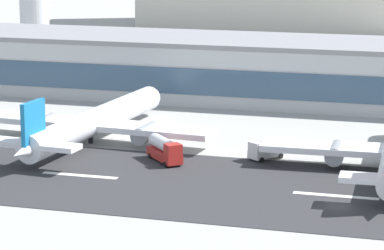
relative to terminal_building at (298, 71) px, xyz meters
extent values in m
plane|color=#9E9E99|center=(18.13, -71.77, -6.47)|extent=(1400.00, 1400.00, 0.00)
cube|color=#2D2D30|center=(18.13, -66.95, -6.43)|extent=(800.00, 33.73, 0.08)
cube|color=white|center=(-21.39, -66.95, -6.38)|extent=(12.00, 1.20, 0.01)
cube|color=white|center=(17.04, -66.95, -6.38)|extent=(12.00, 1.20, 0.01)
cube|color=#B7BABC|center=(0.00, 0.06, -0.50)|extent=(176.48, 25.14, 11.93)
cube|color=#38516B|center=(0.00, -12.66, -1.10)|extent=(171.19, 0.30, 5.37)
cube|color=gray|center=(0.00, 0.06, 5.96)|extent=(178.25, 25.39, 1.00)
cylinder|color=silver|center=(-72.90, 27.54, 10.77)|extent=(7.43, 7.43, 34.47)
cylinder|color=silver|center=(-27.49, -44.74, -2.96)|extent=(8.84, 45.46, 4.52)
sphere|color=silver|center=(-25.33, -22.23, -2.96)|extent=(4.30, 4.30, 4.30)
cone|color=silver|center=(-29.66, -67.25, -2.96)|extent=(4.83, 8.49, 4.07)
cube|color=silver|center=(-27.58, -45.64, -3.41)|extent=(44.08, 10.93, 1.00)
cylinder|color=gray|center=(-17.81, -46.58, -4.21)|extent=(3.53, 6.58, 2.94)
cylinder|color=gray|center=(-37.35, -44.70, -4.21)|extent=(3.53, 6.58, 2.94)
cube|color=silver|center=(-29.49, -65.45, -2.51)|extent=(15.12, 5.14, 0.80)
cube|color=#1975B2|center=(-29.49, -65.45, 0.66)|extent=(1.31, 6.15, 7.24)
cylinder|color=black|center=(-27.71, -46.99, -5.84)|extent=(0.81, 0.81, 1.24)
cylinder|color=gray|center=(14.86, -51.17, -4.24)|extent=(3.12, 6.33, 2.89)
cube|color=white|center=(3.54, -49.47, -5.42)|extent=(5.42, 6.29, 1.20)
cube|color=silver|center=(3.95, -48.89, -4.02)|extent=(4.37, 4.86, 1.60)
cube|color=white|center=(2.29, -51.24, -4.07)|extent=(2.77, 2.65, 1.50)
cylinder|color=black|center=(1.35, -50.50, -6.02)|extent=(0.75, 0.90, 0.90)
cylinder|color=black|center=(3.31, -51.88, -6.02)|extent=(0.75, 0.90, 0.90)
cylinder|color=black|center=(3.77, -47.07, -6.02)|extent=(0.75, 0.90, 0.90)
cylinder|color=black|center=(5.73, -48.45, -6.02)|extent=(0.75, 0.90, 0.90)
cube|color=#B2231E|center=(-11.60, -55.70, -5.32)|extent=(7.61, 8.07, 1.40)
cylinder|color=silver|center=(-12.28, -54.94, -3.57)|extent=(5.42, 5.71, 2.10)
cube|color=#B2231E|center=(-9.45, -58.10, -3.72)|extent=(3.14, 3.12, 1.80)
cylinder|color=black|center=(-10.59, -58.78, -6.02)|extent=(0.81, 0.86, 0.90)
cylinder|color=black|center=(-8.65, -57.05, -6.02)|extent=(0.81, 0.86, 0.90)
cylinder|color=black|center=(-14.56, -54.35, -6.02)|extent=(0.81, 0.86, 0.90)
cylinder|color=black|center=(-12.62, -52.61, -6.02)|extent=(0.81, 0.86, 0.90)
camera|label=1|loc=(32.64, -194.26, 31.83)|focal=88.58mm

